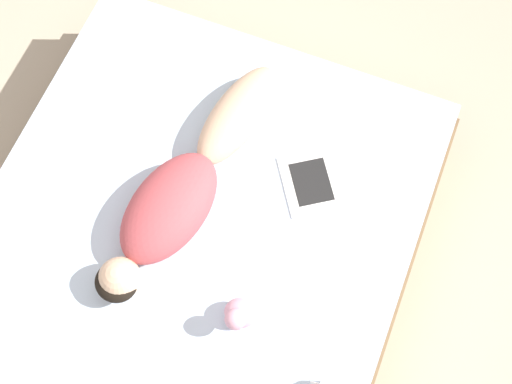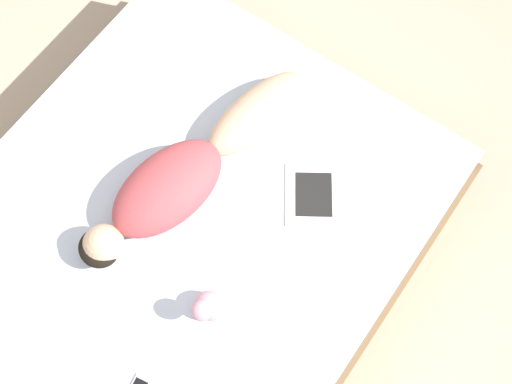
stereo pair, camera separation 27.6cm
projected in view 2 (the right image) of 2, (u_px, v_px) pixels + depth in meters
ground_plane at (192, 252)px, 3.47m from camera, size 12.00×12.00×0.00m
bed at (187, 237)px, 3.27m from camera, size 1.87×2.14×0.45m
person at (189, 170)px, 3.04m from camera, size 0.46×1.28×0.21m
open_magazine at (341, 195)px, 3.10m from camera, size 0.57×0.52×0.01m
plush_toy at (208, 307)px, 2.83m from camera, size 0.13×0.15×0.18m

